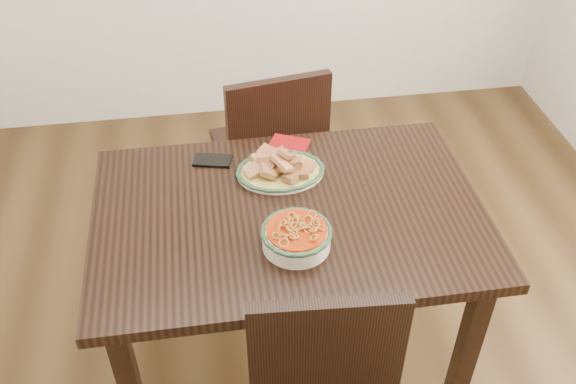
{
  "coord_description": "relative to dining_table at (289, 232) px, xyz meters",
  "views": [
    {
      "loc": [
        -0.27,
        -1.57,
        2.11
      ],
      "look_at": [
        -0.04,
        -0.03,
        0.81
      ],
      "focal_mm": 40.0,
      "sensor_mm": 36.0,
      "label": 1
    }
  ],
  "objects": [
    {
      "name": "smartphone",
      "position": [
        -0.23,
        0.3,
        0.1
      ],
      "size": [
        0.14,
        0.1,
        0.01
      ],
      "primitive_type": "cube",
      "rotation": [
        0.0,
        0.0,
        -0.24
      ],
      "color": "black",
      "rests_on": "dining_table"
    },
    {
      "name": "napkin",
      "position": [
        0.05,
        0.34,
        0.1
      ],
      "size": [
        0.17,
        0.16,
        0.01
      ],
      "primitive_type": "cube",
      "rotation": [
        0.0,
        0.0,
        -0.44
      ],
      "color": "maroon",
      "rests_on": "dining_table"
    },
    {
      "name": "noodle_bowl",
      "position": [
        -0.0,
        -0.16,
        0.14
      ],
      "size": [
        0.21,
        0.21,
        0.08
      ],
      "color": "silver",
      "rests_on": "dining_table"
    },
    {
      "name": "fish_plate",
      "position": [
        -0.0,
        0.19,
        0.14
      ],
      "size": [
        0.29,
        0.23,
        0.11
      ],
      "color": "beige",
      "rests_on": "dining_table"
    },
    {
      "name": "chair_far",
      "position": [
        0.03,
        0.69,
        -0.16
      ],
      "size": [
        0.48,
        0.48,
        0.89
      ],
      "rotation": [
        0.0,
        0.0,
        3.3
      ],
      "color": "black",
      "rests_on": "ground"
    },
    {
      "name": "floor",
      "position": [
        0.04,
        0.05,
        -0.66
      ],
      "size": [
        3.5,
        3.5,
        0.0
      ],
      "primitive_type": "plane",
      "color": "#362411",
      "rests_on": "ground"
    },
    {
      "name": "dining_table",
      "position": [
        0.0,
        0.0,
        0.0
      ],
      "size": [
        1.25,
        0.83,
        0.75
      ],
      "color": "black",
      "rests_on": "ground"
    }
  ]
}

